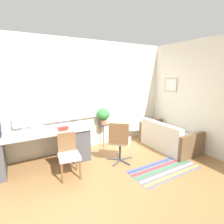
# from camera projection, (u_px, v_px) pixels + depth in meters

# --- Properties ---
(ground_plane) EXTENTS (14.00, 14.00, 0.00)m
(ground_plane) POSITION_uv_depth(u_px,v_px,m) (85.00, 163.00, 3.81)
(ground_plane) COLOR #9E7042
(wall_back_with_window) EXTENTS (9.00, 0.12, 2.70)m
(wall_back_with_window) POSITION_uv_depth(u_px,v_px,m) (71.00, 97.00, 4.19)
(wall_back_with_window) COLOR white
(wall_back_with_window) RESTS_ON ground_plane
(wall_right_with_picture) EXTENTS (0.08, 9.00, 2.70)m
(wall_right_with_picture) POSITION_uv_depth(u_px,v_px,m) (175.00, 94.00, 4.83)
(wall_right_with_picture) COLOR white
(wall_right_with_picture) RESTS_ON ground_plane
(desk) EXTENTS (2.11, 0.71, 0.75)m
(desk) POSITION_uv_depth(u_px,v_px,m) (39.00, 148.00, 3.61)
(desk) COLOR #B2B7BC
(desk) RESTS_ON ground_plane
(monitor) EXTENTS (0.39, 0.21, 0.40)m
(monitor) POSITION_uv_depth(u_px,v_px,m) (23.00, 122.00, 3.56)
(monitor) COLOR silver
(monitor) RESTS_ON desk
(keyboard) EXTENTS (0.36, 0.13, 0.02)m
(keyboard) POSITION_uv_depth(u_px,v_px,m) (24.00, 136.00, 3.29)
(keyboard) COLOR silver
(keyboard) RESTS_ON desk
(mouse) EXTENTS (0.04, 0.06, 0.03)m
(mouse) POSITION_uv_depth(u_px,v_px,m) (38.00, 133.00, 3.40)
(mouse) COLOR slate
(mouse) RESTS_ON desk
(desk_lamp) EXTENTS (0.13, 0.13, 0.44)m
(desk_lamp) POSITION_uv_depth(u_px,v_px,m) (80.00, 111.00, 3.97)
(desk_lamp) COLOR #ADADB2
(desk_lamp) RESTS_ON desk
(book_stack) EXTENTS (0.22, 0.17, 0.08)m
(book_stack) POSITION_uv_depth(u_px,v_px,m) (63.00, 129.00, 3.60)
(book_stack) COLOR olive
(book_stack) RESTS_ON desk
(desk_chair_wooden) EXTENTS (0.42, 0.43, 0.81)m
(desk_chair_wooden) POSITION_uv_depth(u_px,v_px,m) (69.00, 154.00, 3.26)
(desk_chair_wooden) COLOR brown
(desk_chair_wooden) RESTS_ON ground_plane
(office_chair_swivel) EXTENTS (0.63, 0.63, 0.92)m
(office_chair_swivel) POSITION_uv_depth(u_px,v_px,m) (120.00, 141.00, 3.74)
(office_chair_swivel) COLOR #47474C
(office_chair_swivel) RESTS_ON ground_plane
(couch_loveseat) EXTENTS (0.82, 1.45, 0.71)m
(couch_loveseat) POSITION_uv_depth(u_px,v_px,m) (168.00, 138.00, 4.53)
(couch_loveseat) COLOR silver
(couch_loveseat) RESTS_ON ground_plane
(plant_stand) EXTENTS (0.25, 0.25, 0.60)m
(plant_stand) POSITION_uv_depth(u_px,v_px,m) (103.00, 127.00, 4.60)
(plant_stand) COLOR #333338
(plant_stand) RESTS_ON ground_plane
(potted_plant) EXTENTS (0.35, 0.35, 0.43)m
(potted_plant) POSITION_uv_depth(u_px,v_px,m) (103.00, 115.00, 4.53)
(potted_plant) COLOR #9E6B4C
(potted_plant) RESTS_ON plant_stand
(floor_rug_striped) EXTENTS (1.48, 0.67, 0.01)m
(floor_rug_striped) POSITION_uv_depth(u_px,v_px,m) (164.00, 169.00, 3.54)
(floor_rug_striped) COLOR slate
(floor_rug_striped) RESTS_ON ground_plane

